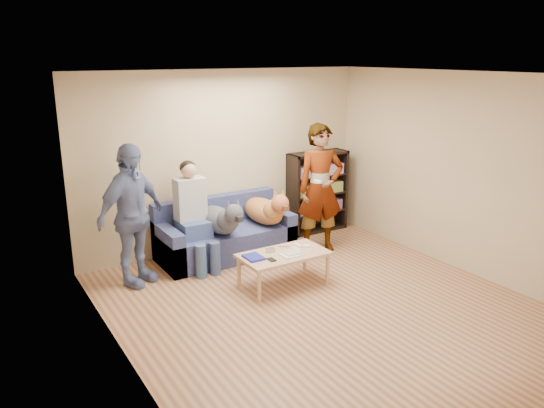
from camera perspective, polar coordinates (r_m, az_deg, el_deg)
ground at (r=6.20m, az=5.93°, el=-11.10°), size 5.00×5.00×0.00m
ceiling at (r=5.53m, az=6.72°, el=13.65°), size 5.00×5.00×0.00m
wall_back at (r=7.80m, az=-5.03°, el=4.71°), size 4.50×0.00×4.50m
wall_left at (r=4.75m, az=-15.75°, el=-3.23°), size 0.00×5.00×5.00m
wall_right at (r=7.30m, az=20.43°, el=2.98°), size 0.00×5.00×5.00m
blanket at (r=7.80m, az=0.16°, el=-1.29°), size 0.42×0.36×0.15m
person_standing_right at (r=7.65m, az=5.23°, el=1.66°), size 0.77×0.60×1.87m
person_standing_left at (r=6.71m, az=-14.88°, el=-1.21°), size 1.13×0.88×1.79m
held_controller at (r=7.33m, az=4.94°, el=2.45°), size 0.05×0.13×0.03m
notebook_blue at (r=6.44m, az=-1.99°, el=-5.74°), size 0.20×0.26×0.03m
papers at (r=6.54m, az=2.10°, el=-5.43°), size 0.26×0.20×0.02m
magazine at (r=6.57m, az=2.23°, el=-5.22°), size 0.22×0.17×0.01m
camera_silver at (r=6.63m, az=-0.18°, el=-4.98°), size 0.11×0.06×0.05m
controller_a at (r=6.82m, az=2.78°, el=-4.48°), size 0.04×0.13×0.03m
controller_b at (r=6.80m, az=3.72°, el=-4.55°), size 0.09×0.06×0.03m
headphone_cup_a at (r=6.68m, az=2.80°, el=-4.95°), size 0.07×0.07×0.02m
headphone_cup_b at (r=6.75m, az=2.41°, el=-4.75°), size 0.07×0.07×0.02m
pen_orange at (r=6.46m, az=1.88°, el=-5.74°), size 0.13×0.06×0.01m
pen_black at (r=6.80m, az=1.29°, el=-4.62°), size 0.13×0.08×0.01m
wallet at (r=6.38m, az=-0.05°, el=-6.01°), size 0.07×0.12×0.02m
sofa at (r=7.61m, az=-5.16°, el=-3.54°), size 1.90×0.85×0.82m
person_seated at (r=7.15m, az=-8.45°, el=-0.80°), size 0.40×0.73×1.47m
dog_gray at (r=7.25m, az=-5.54°, el=-1.64°), size 0.40×1.24×0.58m
dog_tan at (r=7.62m, az=-0.60°, el=-0.65°), size 0.41×1.16×0.59m
coffee_table at (r=6.62m, az=1.26°, el=-5.68°), size 1.10×0.60×0.42m
bookshelf at (r=8.59m, az=4.86°, el=1.51°), size 1.00×0.34×1.30m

